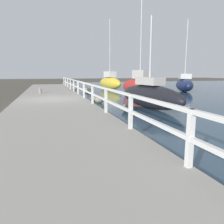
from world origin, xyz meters
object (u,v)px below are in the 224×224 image
at_px(sailboat_navy, 184,84).
at_px(sailboat_red, 140,85).
at_px(mooring_bollard, 40,91).
at_px(sailboat_yellow, 110,82).
at_px(sailboat_black, 149,95).

relative_size(sailboat_navy, sailboat_red, 0.85).
xyz_separation_m(mooring_bollard, sailboat_navy, (13.98, 1.47, 0.20)).
bearing_deg(sailboat_navy, sailboat_yellow, 162.67).
distance_m(sailboat_navy, sailboat_red, 6.28).
bearing_deg(sailboat_navy, sailboat_black, -111.93).
bearing_deg(sailboat_black, sailboat_red, 60.97).
bearing_deg(sailboat_yellow, sailboat_navy, -48.51).
height_order(sailboat_navy, sailboat_red, sailboat_red).
distance_m(sailboat_navy, sailboat_black, 11.90).
height_order(sailboat_navy, sailboat_black, sailboat_navy).
distance_m(sailboat_navy, sailboat_yellow, 8.24).
distance_m(sailboat_red, sailboat_yellow, 7.37).
bearing_deg(mooring_bollard, sailboat_yellow, 41.28).
relative_size(mooring_bollard, sailboat_yellow, 0.06).
xyz_separation_m(sailboat_navy, sailboat_red, (-5.88, -2.18, 0.11)).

